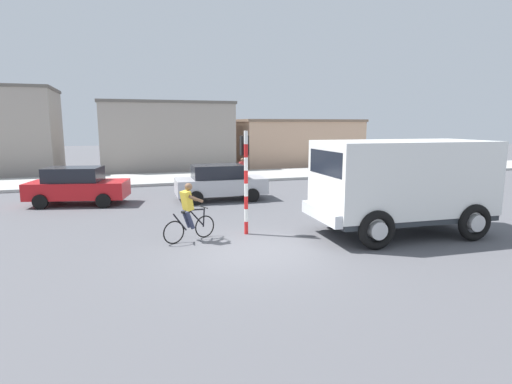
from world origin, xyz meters
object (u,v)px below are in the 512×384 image
cyclist (189,212)px  car_white_mid (77,186)px  car_red_near (220,182)px  traffic_light_pole (245,168)px  pedestrian_near_kerb (243,172)px  truck_foreground (401,181)px

cyclist → car_white_mid: cyclist is taller
car_red_near → car_white_mid: 6.07m
traffic_light_pole → car_white_mid: 8.73m
traffic_light_pole → car_red_near: (0.52, 5.83, -1.25)m
pedestrian_near_kerb → car_red_near: bearing=-122.3°
truck_foreground → car_white_mid: bearing=140.8°
truck_foreground → car_white_mid: truck_foreground is taller
truck_foreground → car_red_near: truck_foreground is taller
traffic_light_pole → truck_foreground: bearing=-18.4°
car_white_mid → pedestrian_near_kerb: bearing=15.8°
truck_foreground → pedestrian_near_kerb: size_ratio=3.41×
traffic_light_pole → car_white_mid: size_ratio=0.75×
traffic_light_pole → car_red_near: bearing=84.9°
cyclist → traffic_light_pole: size_ratio=0.54×
cyclist → car_red_near: 6.54m
cyclist → car_red_near: size_ratio=0.43×
truck_foreground → traffic_light_pole: 4.82m
truck_foreground → pedestrian_near_kerb: bearing=101.3°
car_red_near → pedestrian_near_kerb: 3.66m
cyclist → car_white_mid: (-3.68, 6.96, -0.05)m
cyclist → car_white_mid: bearing=117.9°
pedestrian_near_kerb → traffic_light_pole: bearing=-105.5°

